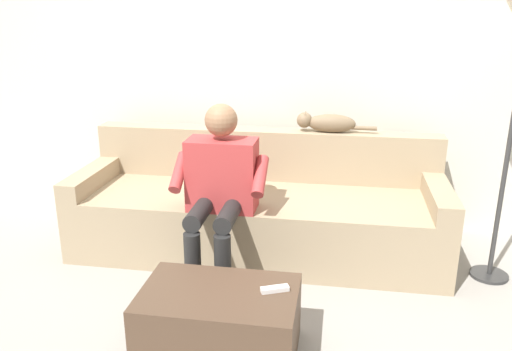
# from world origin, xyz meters

# --- Properties ---
(ground_plane) EXTENTS (8.00, 8.00, 0.00)m
(ground_plane) POSITION_xyz_m (0.00, 0.60, 0.00)
(ground_plane) COLOR gray
(back_wall) EXTENTS (5.57, 0.06, 2.58)m
(back_wall) POSITION_xyz_m (0.00, -0.73, 1.29)
(back_wall) COLOR beige
(back_wall) RESTS_ON ground
(couch) EXTENTS (2.56, 0.87, 0.81)m
(couch) POSITION_xyz_m (0.00, -0.14, 0.28)
(couch) COLOR #9E896B
(couch) RESTS_ON ground
(coffee_table) EXTENTS (0.77, 0.50, 0.35)m
(coffee_table) POSITION_xyz_m (0.00, 1.10, 0.18)
(coffee_table) COLOR #4C3828
(coffee_table) RESTS_ON ground
(person_solo_seated) EXTENTS (0.59, 0.58, 1.12)m
(person_solo_seated) POSITION_xyz_m (0.18, 0.31, 0.63)
(person_solo_seated) COLOR #B23838
(person_solo_seated) RESTS_ON ground
(cat_on_backrest) EXTENTS (0.58, 0.12, 0.15)m
(cat_on_backrest) POSITION_xyz_m (-0.45, -0.44, 0.88)
(cat_on_backrest) COLOR #756047
(cat_on_backrest) RESTS_ON couch
(remote_white) EXTENTS (0.14, 0.09, 0.02)m
(remote_white) POSITION_xyz_m (-0.27, 1.05, 0.37)
(remote_white) COLOR white
(remote_white) RESTS_ON coffee_table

